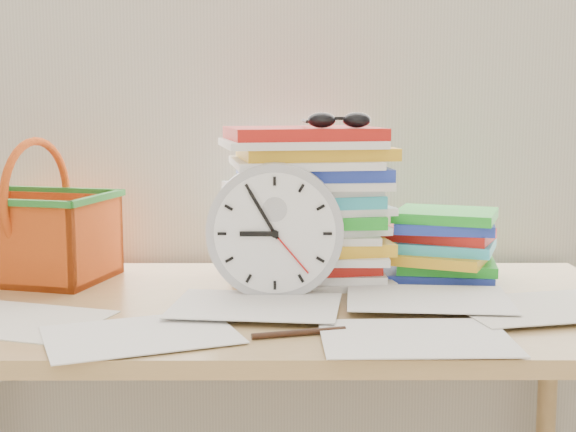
{
  "coord_description": "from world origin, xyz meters",
  "views": [
    {
      "loc": [
        0.05,
        0.13,
        1.12
      ],
      "look_at": [
        0.05,
        1.6,
        0.91
      ],
      "focal_mm": 50.0,
      "sensor_mm": 36.0,
      "label": 1
    }
  ],
  "objects_px": {
    "desk": "(262,339)",
    "basket": "(38,211)",
    "paper_stack": "(308,205)",
    "clock": "(275,231)",
    "book_stack": "(442,245)"
  },
  "relations": [
    {
      "from": "clock",
      "to": "basket",
      "type": "distance_m",
      "value": 0.52
    },
    {
      "from": "paper_stack",
      "to": "book_stack",
      "type": "height_order",
      "value": "paper_stack"
    },
    {
      "from": "paper_stack",
      "to": "clock",
      "type": "relative_size",
      "value": 1.3
    },
    {
      "from": "desk",
      "to": "paper_stack",
      "type": "height_order",
      "value": "paper_stack"
    },
    {
      "from": "book_stack",
      "to": "basket",
      "type": "distance_m",
      "value": 0.85
    },
    {
      "from": "paper_stack",
      "to": "clock",
      "type": "xyz_separation_m",
      "value": [
        -0.07,
        -0.14,
        -0.03
      ]
    },
    {
      "from": "desk",
      "to": "basket",
      "type": "relative_size",
      "value": 4.82
    },
    {
      "from": "desk",
      "to": "book_stack",
      "type": "xyz_separation_m",
      "value": [
        0.37,
        0.18,
        0.15
      ]
    },
    {
      "from": "clock",
      "to": "paper_stack",
      "type": "bearing_deg",
      "value": 65.2
    },
    {
      "from": "clock",
      "to": "book_stack",
      "type": "relative_size",
      "value": 1.03
    },
    {
      "from": "basket",
      "to": "clock",
      "type": "bearing_deg",
      "value": -3.18
    },
    {
      "from": "clock",
      "to": "basket",
      "type": "relative_size",
      "value": 0.89
    },
    {
      "from": "desk",
      "to": "paper_stack",
      "type": "xyz_separation_m",
      "value": [
        0.09,
        0.17,
        0.23
      ]
    },
    {
      "from": "basket",
      "to": "desk",
      "type": "bearing_deg",
      "value": -6.7
    },
    {
      "from": "desk",
      "to": "clock",
      "type": "xyz_separation_m",
      "value": [
        0.02,
        0.02,
        0.2
      ]
    }
  ]
}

